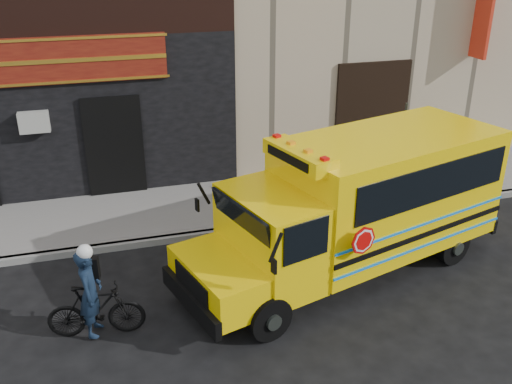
{
  "coord_description": "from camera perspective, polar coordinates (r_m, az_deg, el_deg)",
  "views": [
    {
      "loc": [
        -3.52,
        -8.76,
        6.31
      ],
      "look_at": [
        -0.47,
        1.85,
        1.34
      ],
      "focal_mm": 40.0,
      "sensor_mm": 36.0,
      "label": 1
    }
  ],
  "objects": [
    {
      "name": "bicycle",
      "position": [
        10.26,
        -15.71,
        -11.34
      ],
      "size": [
        1.7,
        0.69,
        0.99
      ],
      "primitive_type": "imported",
      "rotation": [
        0.0,
        0.0,
        1.43
      ],
      "color": "black",
      "rests_on": "ground"
    },
    {
      "name": "ground",
      "position": [
        11.36,
        4.93,
        -9.61
      ],
      "size": [
        120.0,
        120.0,
        0.0
      ],
      "primitive_type": "plane",
      "color": "black",
      "rests_on": "ground"
    },
    {
      "name": "sign_pole",
      "position": [
        14.27,
        14.39,
        3.88
      ],
      "size": [
        0.09,
        0.24,
        2.74
      ],
      "color": "#3D443E",
      "rests_on": "ground"
    },
    {
      "name": "sidewalk",
      "position": [
        14.72,
        -0.68,
        -0.81
      ],
      "size": [
        40.0,
        3.0,
        0.15
      ],
      "primitive_type": "cube",
      "color": "slate",
      "rests_on": "ground"
    },
    {
      "name": "cyclist",
      "position": [
        10.1,
        -16.2,
        -9.88
      ],
      "size": [
        0.52,
        0.66,
        1.61
      ],
      "primitive_type": "imported",
      "rotation": [
        0.0,
        0.0,
        1.32
      ],
      "color": "#101D31",
      "rests_on": "ground"
    },
    {
      "name": "curb",
      "position": [
        13.43,
        1.03,
        -3.42
      ],
      "size": [
        40.0,
        0.2,
        0.15
      ],
      "primitive_type": "cube",
      "color": "gray",
      "rests_on": "ground"
    },
    {
      "name": "school_bus",
      "position": [
        11.51,
        10.5,
        -0.85
      ],
      "size": [
        7.22,
        3.98,
        2.92
      ],
      "color": "black",
      "rests_on": "ground"
    }
  ]
}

